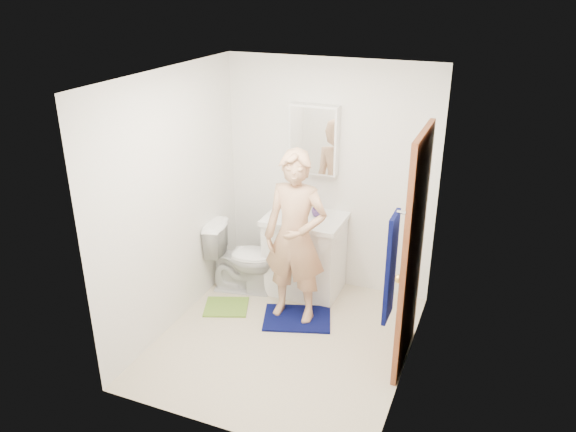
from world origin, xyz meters
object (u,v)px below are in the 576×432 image
object	(u,v)px
soap_dispenser	(290,207)
man	(295,238)
toilet	(243,257)
vanity_cabinet	(305,256)
medicine_cabinet	(314,139)
towel	(391,268)
toothbrush_cup	(317,212)

from	to	relation	value
soap_dispenser	man	size ratio (longest dim) A/B	0.11
toilet	vanity_cabinet	bearing A→B (deg)	-81.11
vanity_cabinet	man	world-z (taller)	man
toilet	soap_dispenser	world-z (taller)	soap_dispenser
medicine_cabinet	man	size ratio (longest dim) A/B	0.42
vanity_cabinet	towel	world-z (taller)	towel
vanity_cabinet	toothbrush_cup	world-z (taller)	toothbrush_cup
toilet	toothbrush_cup	size ratio (longest dim) A/B	6.89
medicine_cabinet	soap_dispenser	bearing A→B (deg)	-122.54
vanity_cabinet	medicine_cabinet	bearing A→B (deg)	90.00
vanity_cabinet	toothbrush_cup	bearing A→B (deg)	29.95
toilet	man	distance (m)	0.90
vanity_cabinet	toilet	bearing A→B (deg)	-159.36
towel	medicine_cabinet	bearing A→B (deg)	124.61
vanity_cabinet	towel	distance (m)	2.08
vanity_cabinet	towel	bearing A→B (deg)	-51.53
soap_dispenser	toothbrush_cup	size ratio (longest dim) A/B	1.62
soap_dispenser	man	bearing A→B (deg)	-63.17
towel	toothbrush_cup	bearing A→B (deg)	124.83
towel	soap_dispenser	xyz separation A→B (m)	(-1.34, 1.47, -0.31)
medicine_cabinet	towel	xyz separation A→B (m)	(1.18, -1.71, -0.35)
towel	man	bearing A→B (deg)	138.25
medicine_cabinet	soap_dispenser	distance (m)	0.72
towel	man	size ratio (longest dim) A/B	0.48
medicine_cabinet	soap_dispenser	size ratio (longest dim) A/B	3.94
toothbrush_cup	man	world-z (taller)	man
vanity_cabinet	toothbrush_cup	xyz separation A→B (m)	(0.10, 0.06, 0.49)
vanity_cabinet	towel	size ratio (longest dim) A/B	1.00
toilet	soap_dispenser	xyz separation A→B (m)	(0.45, 0.21, 0.56)
medicine_cabinet	vanity_cabinet	bearing A→B (deg)	-90.00
toilet	man	xyz separation A→B (m)	(0.70, -0.29, 0.48)
vanity_cabinet	soap_dispenser	size ratio (longest dim) A/B	4.50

